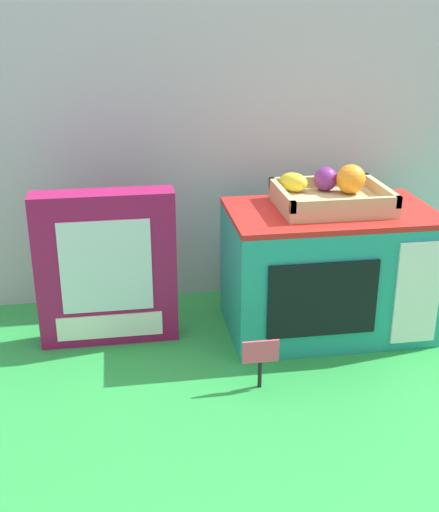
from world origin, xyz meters
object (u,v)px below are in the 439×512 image
at_px(cookie_set_box, 107,269).
at_px(food_groups_crate, 331,194).
at_px(toy_microwave, 328,270).
at_px(price_sign, 260,357).

bearing_deg(cookie_set_box, food_groups_crate, 0.97).
bearing_deg(toy_microwave, cookie_set_box, 177.55).
height_order(cookie_set_box, price_sign, cookie_set_box).
bearing_deg(price_sign, cookie_set_box, 139.36).
xyz_separation_m(toy_microwave, cookie_set_box, (-0.48, 0.02, 0.03)).
height_order(toy_microwave, cookie_set_box, cookie_set_box).
distance_m(cookie_set_box, price_sign, 0.38).
distance_m(toy_microwave, cookie_set_box, 0.48).
bearing_deg(food_groups_crate, cookie_set_box, -179.03).
bearing_deg(price_sign, toy_microwave, 48.03).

